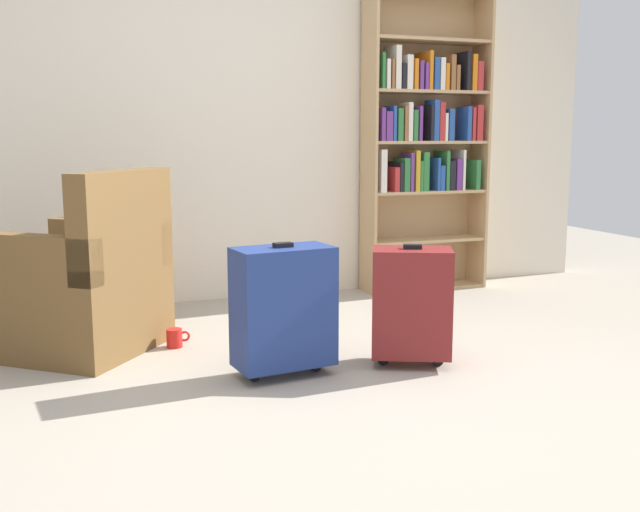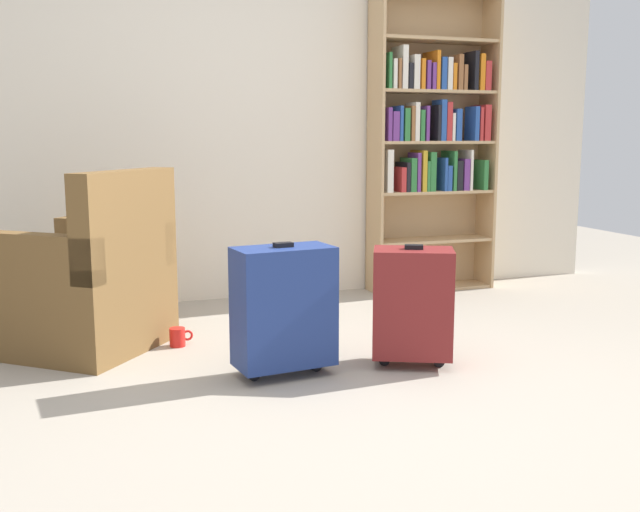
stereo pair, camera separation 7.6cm
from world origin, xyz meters
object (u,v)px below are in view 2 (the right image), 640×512
Objects in this scene: armchair at (87,287)px; suitcase_navy_blue at (284,307)px; mug at (178,337)px; bookshelf at (431,135)px; suitcase_dark_red at (413,303)px.

armchair is 1.64× the size of suitcase_navy_blue.
mug is 0.20× the size of suitcase_navy_blue.
bookshelf is 3.34× the size of suitcase_navy_blue.
mug is at bearing 145.94° from suitcase_dark_red.
mug is at bearing -14.00° from armchair.
suitcase_navy_blue is at bearing -41.55° from armchair.
suitcase_navy_blue reaches higher than mug.
armchair reaches higher than suitcase_dark_red.
mug is at bearing -154.53° from bookshelf.
mug is 0.77m from suitcase_navy_blue.
suitcase_navy_blue is (-1.48, -1.50, -0.75)m from bookshelf.
mug is at bearing 122.11° from suitcase_navy_blue.
bookshelf is 2.24m from suitcase_navy_blue.
bookshelf is 16.75× the size of mug.
mug is (-1.86, -0.89, -1.02)m from bookshelf.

